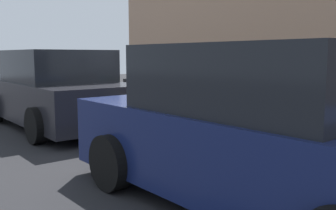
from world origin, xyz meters
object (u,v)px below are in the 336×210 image
(suitcase_black_4, at_px, (216,107))
(suitcase_navy_5, at_px, (202,106))
(parked_car_charcoal_1, at_px, (58,91))
(suitcase_teal_1, at_px, (279,116))
(suitcase_red_7, at_px, (170,100))
(suitcase_black_11, at_px, (130,93))
(suitcase_olive_2, at_px, (259,113))
(suitcase_silver_3, at_px, (236,111))
(suitcase_silver_10, at_px, (140,99))
(bollard_post, at_px, (100,87))
(fire_hydrant, at_px, (114,90))
(suitcase_olive_9, at_px, (151,100))
(parked_car_navy_0, at_px, (257,132))
(suitcase_red_0, at_px, (303,121))
(suitcase_maroon_6, at_px, (189,105))
(suitcase_teal_8, at_px, (158,98))

(suitcase_black_4, height_order, suitcase_navy_5, suitcase_black_4)
(parked_car_charcoal_1, bearing_deg, suitcase_teal_1, -150.13)
(suitcase_red_7, height_order, suitcase_black_11, suitcase_black_11)
(suitcase_olive_2, height_order, parked_car_charcoal_1, parked_car_charcoal_1)
(suitcase_silver_3, bearing_deg, suitcase_silver_10, -0.69)
(suitcase_silver_10, relative_size, bollard_post, 0.65)
(suitcase_black_4, height_order, fire_hydrant, suitcase_black_4)
(suitcase_red_7, bearing_deg, suitcase_silver_10, -3.38)
(suitcase_olive_9, xyz_separation_m, parked_car_navy_0, (-5.37, 2.37, 0.36))
(suitcase_silver_10, distance_m, parked_car_charcoal_1, 2.40)
(fire_hydrant, bearing_deg, suitcase_olive_2, -179.63)
(suitcase_silver_3, height_order, suitcase_silver_10, suitcase_silver_3)
(suitcase_olive_9, distance_m, bollard_post, 2.39)
(suitcase_navy_5, distance_m, suitcase_red_7, 1.05)
(suitcase_red_7, distance_m, suitcase_black_11, 1.90)
(suitcase_black_4, bearing_deg, suitcase_teal_1, -177.85)
(suitcase_silver_10, xyz_separation_m, parked_car_navy_0, (-5.84, 2.33, 0.36))
(parked_car_navy_0, bearing_deg, suitcase_olive_9, -23.82)
(suitcase_teal_1, height_order, suitcase_red_7, suitcase_teal_1)
(suitcase_silver_3, xyz_separation_m, suitcase_navy_5, (0.94, 0.01, -0.01))
(suitcase_red_0, bearing_deg, bollard_post, 1.25)
(suitcase_maroon_6, relative_size, fire_hydrant, 0.89)
(suitcase_olive_2, relative_size, suitcase_black_11, 0.93)
(suitcase_teal_8, height_order, suitcase_silver_10, suitcase_teal_8)
(suitcase_black_4, distance_m, fire_hydrant, 4.27)
(suitcase_teal_1, xyz_separation_m, bollard_post, (6.30, 0.14, 0.07))
(suitcase_silver_10, relative_size, fire_hydrant, 0.77)
(suitcase_navy_5, relative_size, suitcase_maroon_6, 1.10)
(suitcase_black_4, xyz_separation_m, parked_car_navy_0, (-2.90, 2.23, 0.24))
(suitcase_black_4, bearing_deg, suitcase_silver_3, -171.99)
(suitcase_navy_5, distance_m, suitcase_teal_8, 1.55)
(suitcase_silver_3, distance_m, bollard_post, 5.32)
(suitcase_silver_3, bearing_deg, bollard_post, 1.62)
(suitcase_black_4, xyz_separation_m, suitcase_olive_9, (2.46, -0.14, -0.12))
(suitcase_teal_1, bearing_deg, suitcase_maroon_6, -1.70)
(parked_car_navy_0, bearing_deg, suitcase_teal_1, -57.68)
(suitcase_teal_1, distance_m, suitcase_black_4, 1.46)
(suitcase_teal_8, xyz_separation_m, parked_car_navy_0, (-4.91, 2.24, 0.26))
(bollard_post, xyz_separation_m, parked_car_navy_0, (-7.74, 2.14, 0.19))
(suitcase_red_0, height_order, suitcase_black_11, suitcase_black_11)
(suitcase_red_0, relative_size, suitcase_silver_10, 1.60)
(suitcase_teal_8, xyz_separation_m, suitcase_olive_9, (0.46, -0.13, -0.10))
(suitcase_navy_5, relative_size, suitcase_olive_9, 0.87)
(suitcase_teal_1, distance_m, bollard_post, 6.30)
(fire_hydrant, bearing_deg, suitcase_silver_10, -178.24)
(suitcase_olive_2, relative_size, fire_hydrant, 1.36)
(suitcase_teal_8, xyz_separation_m, suitcase_black_11, (1.40, -0.06, 0.02))
(suitcase_red_0, xyz_separation_m, suitcase_teal_1, (0.44, 0.01, 0.02))
(suitcase_black_4, bearing_deg, suitcase_navy_5, -7.04)
(suitcase_teal_1, bearing_deg, suitcase_olive_2, -5.71)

